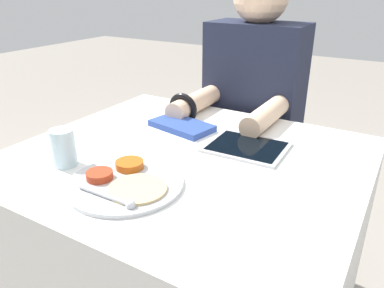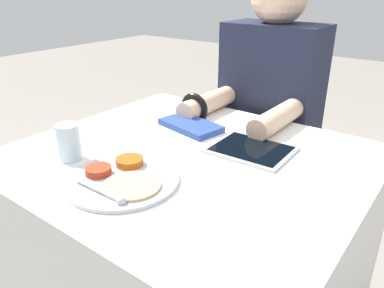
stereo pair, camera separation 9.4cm
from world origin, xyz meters
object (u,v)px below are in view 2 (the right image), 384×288
thali_tray (122,179)px  tablet_device (251,150)px  person_diner (266,145)px  drinking_glass (69,142)px  red_notebook (191,126)px

thali_tray → tablet_device: size_ratio=1.21×
person_diner → tablet_device: bearing=-69.8°
thali_tray → drinking_glass: bearing=179.1°
red_notebook → person_diner: bearing=77.5°
person_diner → drinking_glass: bearing=-105.1°
thali_tray → red_notebook: thali_tray is taller
person_diner → thali_tray: bearing=-90.3°
drinking_glass → tablet_device: bearing=43.0°
thali_tray → drinking_glass: 0.21m
red_notebook → person_diner: (0.09, 0.39, -0.18)m
tablet_device → person_diner: size_ratio=0.18×
tablet_device → red_notebook: bearing=171.5°
thali_tray → drinking_glass: (-0.20, 0.00, 0.04)m
tablet_device → drinking_glass: (-0.36, -0.34, 0.04)m
person_diner → drinking_glass: (-0.21, -0.76, 0.22)m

